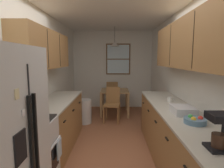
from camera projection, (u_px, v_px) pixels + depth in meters
ground_plane at (111, 139)px, 3.84m from camera, size 12.00×12.00×0.00m
wall_left at (43, 77)px, 3.68m from camera, size 0.10×9.00×2.55m
wall_right at (180, 78)px, 3.65m from camera, size 0.10×9.00×2.55m
wall_back at (113, 70)px, 6.29m from camera, size 4.40×0.10×2.55m
ceiling_slab at (111, 8)px, 3.49m from camera, size 4.40×9.00×0.08m
stove_range at (26, 157)px, 2.24m from camera, size 0.66×0.60×1.10m
microwave_over_range at (10, 62)px, 2.09m from camera, size 0.39×0.59×0.32m
counter_left at (57, 123)px, 3.47m from camera, size 0.64×1.86×0.90m
upper_cabinets_left at (45, 50)px, 3.24m from camera, size 0.33×1.94×0.65m
counter_right at (176, 138)px, 2.84m from camera, size 0.64×3.05×0.90m
upper_cabinets_right at (191, 43)px, 2.60m from camera, size 0.33×2.73×0.71m
dining_table at (115, 94)px, 5.50m from camera, size 0.81×0.86×0.72m
dining_chair_near at (112, 103)px, 4.89m from camera, size 0.45×0.45×0.90m
dining_chair_far at (112, 94)px, 6.15m from camera, size 0.43×0.43×0.90m
pendant_light at (115, 44)px, 5.31m from camera, size 0.29×0.29×0.55m
back_window at (118, 59)px, 6.17m from camera, size 0.80×0.05×1.01m
trash_bin at (85, 111)px, 4.77m from camera, size 0.36×0.36×0.61m
storage_canister at (38, 106)px, 2.59m from camera, size 0.12×0.12×0.16m
dish_towel at (59, 149)px, 2.38m from camera, size 0.02×0.16×0.24m
mug_by_coffeemaker at (170, 99)px, 3.22m from camera, size 0.11×0.08×0.09m
fruit_bowl at (195, 120)px, 2.15m from camera, size 0.25×0.25×0.09m
dish_rack at (183, 110)px, 2.53m from camera, size 0.28×0.34×0.10m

